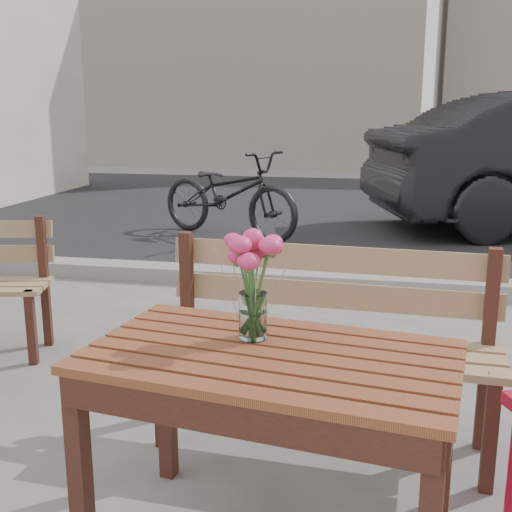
% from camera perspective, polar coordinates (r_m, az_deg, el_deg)
% --- Properties ---
extents(street, '(30.00, 8.12, 0.12)m').
position_cam_1_polar(street, '(7.10, 8.68, 1.86)').
color(street, black).
rests_on(street, ground).
extents(backdrop_buildings, '(15.50, 4.00, 8.00)m').
position_cam_1_polar(backdrop_buildings, '(16.44, 11.53, 20.61)').
color(backdrop_buildings, gray).
rests_on(backdrop_buildings, ground).
extents(main_table, '(1.19, 0.81, 0.68)m').
position_cam_1_polar(main_table, '(1.99, 1.26, -11.56)').
color(main_table, brown).
rests_on(main_table, ground).
extents(main_bench, '(1.44, 0.50, 0.88)m').
position_cam_1_polar(main_bench, '(2.70, 6.32, -5.67)').
color(main_bench, '#997A4F').
rests_on(main_bench, ground).
extents(main_vase, '(0.19, 0.19, 0.35)m').
position_cam_1_polar(main_vase, '(1.99, -0.28, -1.35)').
color(main_vase, white).
rests_on(main_vase, main_table).
extents(bicycle, '(1.91, 1.34, 0.95)m').
position_cam_1_polar(bicycle, '(7.02, -2.45, 5.57)').
color(bicycle, black).
rests_on(bicycle, ground).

